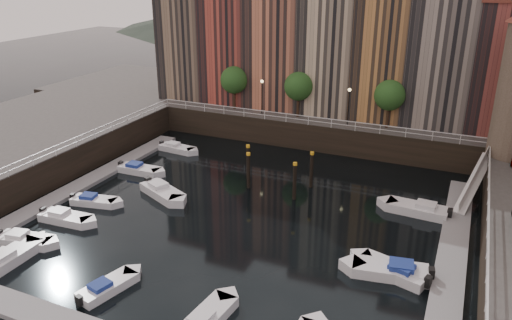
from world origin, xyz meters
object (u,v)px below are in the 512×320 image
at_px(gangway, 474,180).
at_px(boat_left_1, 65,218).
at_px(mooring_pilings, 275,171).
at_px(boat_left_0, 24,240).
at_px(boat_left_2, 93,201).

bearing_deg(gangway, boat_left_1, -149.67).
distance_m(mooring_pilings, boat_left_0, 21.37).
distance_m(boat_left_0, boat_left_1, 3.88).
bearing_deg(boat_left_1, boat_left_2, 86.53).
xyz_separation_m(gangway, mooring_pilings, (-16.70, -4.60, -0.27)).
xyz_separation_m(gangway, boat_left_2, (-29.77, -14.02, -1.60)).
height_order(boat_left_0, boat_left_2, boat_left_0).
xyz_separation_m(mooring_pilings, boat_left_1, (-13.04, -12.80, -1.30)).
relative_size(gangway, mooring_pilings, 1.29).
bearing_deg(boat_left_1, mooring_pilings, 40.65).
bearing_deg(mooring_pilings, boat_left_0, -128.58).
relative_size(mooring_pilings, boat_left_0, 1.43).
bearing_deg(boat_left_1, gangway, 26.52).
bearing_deg(boat_left_0, gangway, 24.84).
height_order(mooring_pilings, boat_left_0, mooring_pilings).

